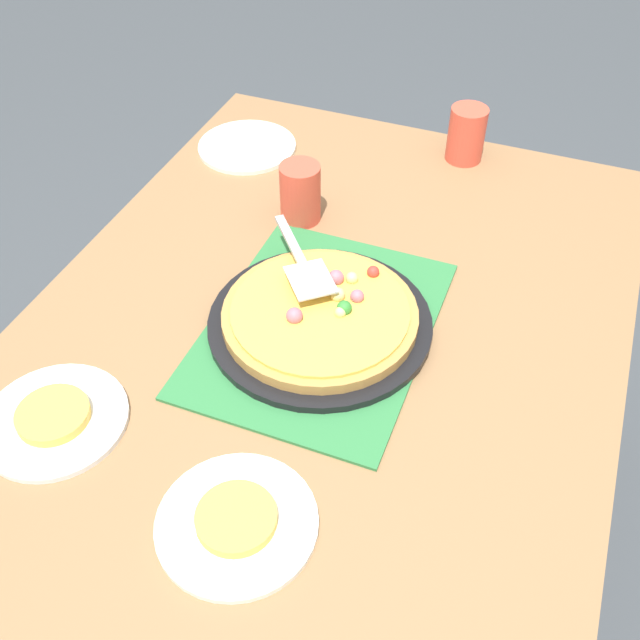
# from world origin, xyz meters

# --- Properties ---
(ground_plane) EXTENTS (8.00, 8.00, 0.00)m
(ground_plane) POSITION_xyz_m (0.00, 0.00, 0.00)
(ground_plane) COLOR #3D4247
(dining_table) EXTENTS (1.40, 1.00, 0.75)m
(dining_table) POSITION_xyz_m (0.00, 0.00, 0.64)
(dining_table) COLOR olive
(dining_table) RESTS_ON ground_plane
(placemat) EXTENTS (0.48, 0.36, 0.01)m
(placemat) POSITION_xyz_m (0.00, 0.00, 0.75)
(placemat) COLOR #2D753D
(placemat) RESTS_ON dining_table
(pizza_pan) EXTENTS (0.38, 0.38, 0.01)m
(pizza_pan) POSITION_xyz_m (0.00, 0.00, 0.76)
(pizza_pan) COLOR black
(pizza_pan) RESTS_ON placemat
(pizza) EXTENTS (0.33, 0.33, 0.05)m
(pizza) POSITION_xyz_m (-0.00, 0.00, 0.78)
(pizza) COLOR #B78442
(pizza) RESTS_ON pizza_pan
(plate_near_left) EXTENTS (0.22, 0.22, 0.01)m
(plate_near_left) POSITION_xyz_m (0.39, 0.03, 0.76)
(plate_near_left) COLOR white
(plate_near_left) RESTS_ON dining_table
(plate_far_right) EXTENTS (0.22, 0.22, 0.01)m
(plate_far_right) POSITION_xyz_m (0.33, -0.30, 0.76)
(plate_far_right) COLOR white
(plate_far_right) RESTS_ON dining_table
(plate_side) EXTENTS (0.22, 0.22, 0.01)m
(plate_side) POSITION_xyz_m (-0.47, -0.36, 0.76)
(plate_side) COLOR white
(plate_side) RESTS_ON dining_table
(served_slice_left) EXTENTS (0.11, 0.11, 0.02)m
(served_slice_left) POSITION_xyz_m (0.39, 0.03, 0.77)
(served_slice_left) COLOR #EAB747
(served_slice_left) RESTS_ON plate_near_left
(served_slice_right) EXTENTS (0.11, 0.11, 0.02)m
(served_slice_right) POSITION_xyz_m (0.33, -0.30, 0.77)
(served_slice_right) COLOR #EAB747
(served_slice_right) RESTS_ON plate_far_right
(cup_near) EXTENTS (0.08, 0.08, 0.12)m
(cup_near) POSITION_xyz_m (-0.61, 0.10, 0.81)
(cup_near) COLOR #E04C38
(cup_near) RESTS_ON dining_table
(cup_far) EXTENTS (0.08, 0.08, 0.12)m
(cup_far) POSITION_xyz_m (-0.28, -0.15, 0.81)
(cup_far) COLOR #E04C38
(cup_far) RESTS_ON dining_table
(pizza_server) EXTENTS (0.20, 0.18, 0.01)m
(pizza_server) POSITION_xyz_m (-0.07, -0.06, 0.82)
(pizza_server) COLOR silver
(pizza_server) RESTS_ON pizza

